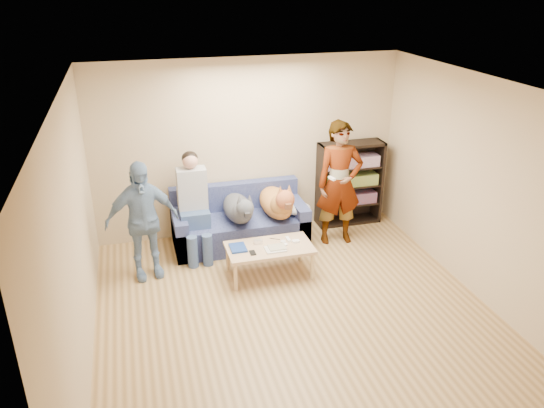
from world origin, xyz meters
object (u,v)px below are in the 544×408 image
object	(u,v)px
person_standing_left	(142,221)
bookshelf	(349,181)
notebook_blue	(238,248)
dog_tan	(278,203)
coffee_table	(269,250)
sofa	(239,224)
dog_gray	(239,209)
camera_silver	(258,242)
person_seated	(194,201)
person_standing_right	(339,183)

from	to	relation	value
person_standing_left	bookshelf	size ratio (longest dim) A/B	1.20
notebook_blue	bookshelf	size ratio (longest dim) A/B	0.20
dog_tan	coffee_table	world-z (taller)	dog_tan
person_standing_left	bookshelf	bearing A→B (deg)	5.58
notebook_blue	coffee_table	bearing A→B (deg)	-7.13
sofa	dog_tan	bearing A→B (deg)	-20.31
sofa	dog_gray	xyz separation A→B (m)	(-0.04, -0.21, 0.34)
person_standing_left	camera_silver	bearing A→B (deg)	-21.40
person_standing_left	coffee_table	bearing A→B (deg)	-24.71
person_seated	coffee_table	xyz separation A→B (m)	(0.83, -0.90, -0.40)
coffee_table	bookshelf	bearing A→B (deg)	37.90
dog_gray	sofa	bearing A→B (deg)	79.83
person_seated	dog_gray	xyz separation A→B (m)	(0.61, -0.08, -0.15)
person_standing_right	sofa	bearing A→B (deg)	171.42
camera_silver	dog_tan	size ratio (longest dim) A/B	0.09
camera_silver	person_seated	size ratio (longest dim) A/B	0.07
person_standing_right	dog_gray	world-z (taller)	person_standing_right
camera_silver	dog_gray	distance (m)	0.73
person_seated	coffee_table	bearing A→B (deg)	-47.30
person_standing_right	camera_silver	size ratio (longest dim) A/B	16.40
person_standing_right	person_standing_left	size ratio (longest dim) A/B	1.15
camera_silver	notebook_blue	bearing A→B (deg)	-165.96
person_standing_right	coffee_table	bearing A→B (deg)	-145.42
person_standing_left	sofa	size ratio (longest dim) A/B	0.82
camera_silver	dog_gray	world-z (taller)	dog_gray
sofa	bookshelf	world-z (taller)	bookshelf
person_standing_left	bookshelf	distance (m)	3.27
dog_tan	bookshelf	distance (m)	1.35
person_standing_left	notebook_blue	distance (m)	1.25
person_seated	dog_gray	size ratio (longest dim) A/B	1.19
dog_tan	person_seated	bearing A→B (deg)	176.70
person_seated	dog_tan	bearing A→B (deg)	-3.30
dog_tan	bookshelf	size ratio (longest dim) A/B	0.90
dog_tan	coffee_table	bearing A→B (deg)	-112.51
notebook_blue	dog_tan	size ratio (longest dim) A/B	0.22
person_standing_left	dog_gray	bearing A→B (deg)	7.31
camera_silver	coffee_table	size ratio (longest dim) A/B	0.10
bookshelf	sofa	bearing A→B (deg)	-172.60
coffee_table	person_standing_left	bearing A→B (deg)	164.52
person_standing_right	person_seated	world-z (taller)	person_standing_right
person_seated	sofa	bearing A→B (deg)	11.01
person_standing_right	person_standing_left	xyz separation A→B (m)	(-2.75, -0.27, -0.12)
coffee_table	notebook_blue	bearing A→B (deg)	172.87
notebook_blue	camera_silver	size ratio (longest dim) A/B	2.36
notebook_blue	sofa	size ratio (longest dim) A/B	0.14
person_standing_left	dog_tan	bearing A→B (deg)	2.95
person_seated	coffee_table	distance (m)	1.29
person_standing_left	notebook_blue	xyz separation A→B (m)	(1.14, -0.38, -0.35)
person_standing_right	coffee_table	size ratio (longest dim) A/B	1.64
person_standing_right	person_seated	distance (m)	2.06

